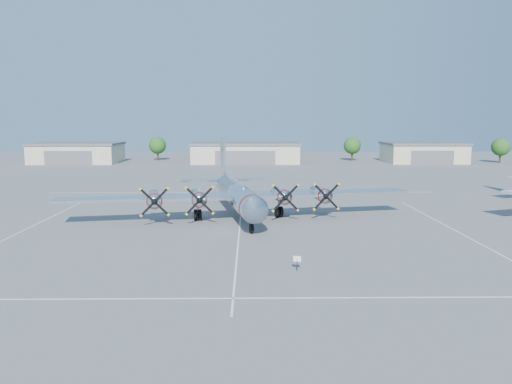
{
  "coord_description": "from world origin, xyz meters",
  "views": [
    {
      "loc": [
        1.03,
        -52.09,
        11.04
      ],
      "look_at": [
        1.77,
        3.04,
        3.2
      ],
      "focal_mm": 35.0,
      "sensor_mm": 36.0,
      "label": 1
    }
  ],
  "objects_px": {
    "tree_far_east": "(501,147)",
    "tree_east": "(352,146)",
    "hangar_east": "(423,152)",
    "info_placard": "(297,260)",
    "tree_west": "(158,145)",
    "hangar_center": "(245,152)",
    "main_bomber_b29": "(237,216)",
    "hangar_west": "(77,153)"
  },
  "relations": [
    {
      "from": "tree_far_east",
      "to": "info_placard",
      "type": "relative_size",
      "value": 5.92
    },
    {
      "from": "tree_west",
      "to": "main_bomber_b29",
      "type": "xyz_separation_m",
      "value": [
        24.52,
        -84.51,
        -4.22
      ]
    },
    {
      "from": "hangar_west",
      "to": "tree_far_east",
      "type": "relative_size",
      "value": 3.4
    },
    {
      "from": "hangar_center",
      "to": "tree_west",
      "type": "distance_m",
      "value": 26.3
    },
    {
      "from": "hangar_west",
      "to": "info_placard",
      "type": "relative_size",
      "value": 20.15
    },
    {
      "from": "tree_west",
      "to": "main_bomber_b29",
      "type": "bearing_deg",
      "value": -73.82
    },
    {
      "from": "hangar_west",
      "to": "main_bomber_b29",
      "type": "xyz_separation_m",
      "value": [
        44.52,
        -76.47,
        -2.71
      ]
    },
    {
      "from": "tree_east",
      "to": "tree_west",
      "type": "bearing_deg",
      "value": 177.92
    },
    {
      "from": "hangar_west",
      "to": "hangar_east",
      "type": "height_order",
      "value": "same"
    },
    {
      "from": "hangar_east",
      "to": "info_placard",
      "type": "bearing_deg",
      "value": -113.87
    },
    {
      "from": "tree_west",
      "to": "tree_far_east",
      "type": "xyz_separation_m",
      "value": [
        93.0,
        -10.0,
        0.0
      ]
    },
    {
      "from": "hangar_east",
      "to": "tree_far_east",
      "type": "xyz_separation_m",
      "value": [
        20.0,
        -1.96,
        1.51
      ]
    },
    {
      "from": "tree_west",
      "to": "info_placard",
      "type": "distance_m",
      "value": 110.28
    },
    {
      "from": "hangar_center",
      "to": "tree_east",
      "type": "relative_size",
      "value": 4.31
    },
    {
      "from": "hangar_east",
      "to": "info_placard",
      "type": "xyz_separation_m",
      "value": [
        -43.42,
        -98.14,
        -1.93
      ]
    },
    {
      "from": "hangar_west",
      "to": "tree_east",
      "type": "distance_m",
      "value": 75.26
    },
    {
      "from": "hangar_east",
      "to": "tree_far_east",
      "type": "height_order",
      "value": "tree_far_east"
    },
    {
      "from": "tree_far_east",
      "to": "main_bomber_b29",
      "type": "distance_m",
      "value": 101.28
    },
    {
      "from": "tree_far_east",
      "to": "main_bomber_b29",
      "type": "bearing_deg",
      "value": -132.58
    },
    {
      "from": "hangar_west",
      "to": "hangar_east",
      "type": "xyz_separation_m",
      "value": [
        93.0,
        0.0,
        0.0
      ]
    },
    {
      "from": "hangar_east",
      "to": "main_bomber_b29",
      "type": "distance_m",
      "value": 90.58
    },
    {
      "from": "main_bomber_b29",
      "to": "hangar_east",
      "type": "bearing_deg",
      "value": 47.08
    },
    {
      "from": "tree_far_east",
      "to": "tree_east",
      "type": "bearing_deg",
      "value": 168.11
    },
    {
      "from": "hangar_east",
      "to": "tree_west",
      "type": "relative_size",
      "value": 3.1
    },
    {
      "from": "tree_east",
      "to": "main_bomber_b29",
      "type": "relative_size",
      "value": 0.17
    },
    {
      "from": "hangar_west",
      "to": "info_placard",
      "type": "height_order",
      "value": "hangar_west"
    },
    {
      "from": "hangar_west",
      "to": "hangar_center",
      "type": "bearing_deg",
      "value": -0.0
    },
    {
      "from": "tree_west",
      "to": "info_placard",
      "type": "bearing_deg",
      "value": -74.43
    },
    {
      "from": "hangar_center",
      "to": "tree_west",
      "type": "height_order",
      "value": "tree_west"
    },
    {
      "from": "hangar_center",
      "to": "tree_far_east",
      "type": "relative_size",
      "value": 4.31
    },
    {
      "from": "tree_far_east",
      "to": "info_placard",
      "type": "bearing_deg",
      "value": -123.4
    },
    {
      "from": "hangar_center",
      "to": "main_bomber_b29",
      "type": "height_order",
      "value": "hangar_center"
    },
    {
      "from": "hangar_center",
      "to": "info_placard",
      "type": "xyz_separation_m",
      "value": [
        4.58,
        -98.14,
        -1.92
      ]
    },
    {
      "from": "tree_east",
      "to": "tree_far_east",
      "type": "xyz_separation_m",
      "value": [
        38.0,
        -8.0,
        0.0
      ]
    },
    {
      "from": "hangar_center",
      "to": "tree_far_east",
      "type": "distance_m",
      "value": 68.05
    },
    {
      "from": "hangar_east",
      "to": "tree_west",
      "type": "xyz_separation_m",
      "value": [
        -73.0,
        8.04,
        1.51
      ]
    },
    {
      "from": "hangar_east",
      "to": "tree_east",
      "type": "height_order",
      "value": "tree_east"
    },
    {
      "from": "tree_east",
      "to": "hangar_west",
      "type": "bearing_deg",
      "value": -175.4
    },
    {
      "from": "info_placard",
      "to": "hangar_west",
      "type": "bearing_deg",
      "value": 134.08
    },
    {
      "from": "tree_west",
      "to": "main_bomber_b29",
      "type": "distance_m",
      "value": 88.1
    },
    {
      "from": "tree_west",
      "to": "info_placard",
      "type": "height_order",
      "value": "tree_west"
    },
    {
      "from": "hangar_east",
      "to": "info_placard",
      "type": "relative_size",
      "value": 18.36
    }
  ]
}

